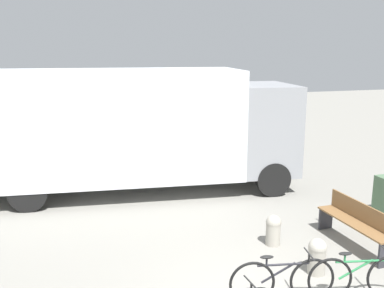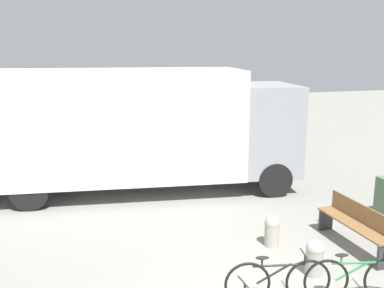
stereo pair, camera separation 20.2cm
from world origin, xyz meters
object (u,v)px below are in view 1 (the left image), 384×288
at_px(bollard_near_bench, 317,255).
at_px(bollard_far_bench, 273,229).
at_px(park_bench, 357,222).
at_px(bicycle_middle, 282,280).
at_px(bicycle_far, 359,277).
at_px(delivery_truck, 133,126).

xyz_separation_m(bollard_near_bench, bollard_far_bench, (-0.21, 1.28, -0.01)).
bearing_deg(park_bench, bicycle_middle, 117.78).
height_order(bicycle_middle, bicycle_far, same).
height_order(bicycle_middle, bollard_far_bench, bicycle_middle).
relative_size(bicycle_middle, bollard_near_bench, 2.54).
relative_size(park_bench, bicycle_middle, 1.15).
bearing_deg(bollard_near_bench, bicycle_far, -77.99).
bearing_deg(delivery_truck, bollard_far_bench, -56.08).
bearing_deg(bollard_far_bench, bollard_near_bench, -80.56).
bearing_deg(bollard_far_bench, bicycle_far, -79.49).
height_order(bicycle_far, bollard_far_bench, bicycle_far).
relative_size(park_bench, bollard_near_bench, 2.93).
xyz_separation_m(bicycle_far, bollard_near_bench, (-0.19, 0.91, -0.03)).
distance_m(delivery_truck, bicycle_far, 7.09).
bearing_deg(delivery_truck, bollard_near_bench, -59.86).
distance_m(bicycle_middle, bollard_far_bench, 2.09).
bearing_deg(bollard_near_bench, delivery_truck, 113.47).
bearing_deg(delivery_truck, park_bench, -44.77).
bearing_deg(bicycle_far, park_bench, 66.10).
distance_m(park_bench, bicycle_far, 2.06).
distance_m(park_bench, bollard_near_bench, 1.60).
relative_size(delivery_truck, bicycle_far, 5.42).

